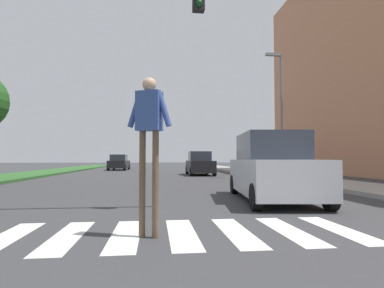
{
  "coord_description": "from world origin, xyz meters",
  "views": [
    {
      "loc": [
        0.46,
        2.89,
        1.22
      ],
      "look_at": [
        2.06,
        16.71,
        1.85
      ],
      "focal_mm": 29.8,
      "sensor_mm": 36.0,
      "label": 1
    }
  ],
  "objects_px": {
    "sedan_midblock": "(200,164)",
    "sedan_distant": "(119,163)",
    "pedestrian_performer": "(149,130)",
    "suv_crossing": "(272,168)",
    "street_lamp_right": "(280,103)"
  },
  "relations": [
    {
      "from": "street_lamp_right",
      "to": "pedestrian_performer",
      "type": "bearing_deg",
      "value": -119.54
    },
    {
      "from": "sedan_midblock",
      "to": "sedan_distant",
      "type": "xyz_separation_m",
      "value": [
        -7.08,
        10.88,
        -0.04
      ]
    },
    {
      "from": "sedan_distant",
      "to": "street_lamp_right",
      "type": "bearing_deg",
      "value": -54.59
    },
    {
      "from": "sedan_midblock",
      "to": "street_lamp_right",
      "type": "bearing_deg",
      "value": -49.87
    },
    {
      "from": "street_lamp_right",
      "to": "pedestrian_performer",
      "type": "distance_m",
      "value": 15.7
    },
    {
      "from": "pedestrian_performer",
      "to": "suv_crossing",
      "type": "xyz_separation_m",
      "value": [
        3.51,
        4.02,
        -0.73
      ]
    },
    {
      "from": "pedestrian_performer",
      "to": "sedan_distant",
      "type": "relative_size",
      "value": 0.55
    },
    {
      "from": "street_lamp_right",
      "to": "pedestrian_performer",
      "type": "xyz_separation_m",
      "value": [
        -7.6,
        -13.42,
        -2.93
      ]
    },
    {
      "from": "sedan_midblock",
      "to": "sedan_distant",
      "type": "bearing_deg",
      "value": 123.04
    },
    {
      "from": "pedestrian_performer",
      "to": "suv_crossing",
      "type": "bearing_deg",
      "value": 48.92
    },
    {
      "from": "street_lamp_right",
      "to": "sedan_distant",
      "type": "xyz_separation_m",
      "value": [
        -11.29,
        15.88,
        -3.83
      ]
    },
    {
      "from": "pedestrian_performer",
      "to": "suv_crossing",
      "type": "distance_m",
      "value": 5.39
    },
    {
      "from": "pedestrian_performer",
      "to": "sedan_midblock",
      "type": "bearing_deg",
      "value": 79.57
    },
    {
      "from": "street_lamp_right",
      "to": "pedestrian_performer",
      "type": "height_order",
      "value": "street_lamp_right"
    },
    {
      "from": "pedestrian_performer",
      "to": "suv_crossing",
      "type": "height_order",
      "value": "pedestrian_performer"
    }
  ]
}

